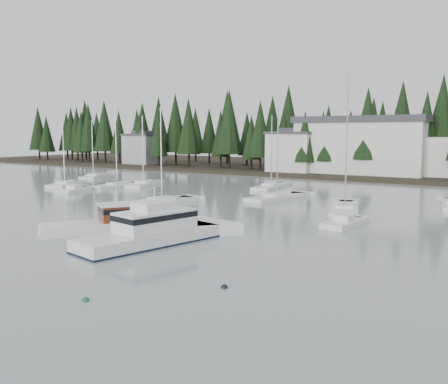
% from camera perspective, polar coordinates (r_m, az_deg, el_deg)
% --- Properties ---
extents(far_shore_land, '(240.00, 54.00, 1.00)m').
position_cam_1_polar(far_shore_land, '(112.91, 20.10, 2.18)').
color(far_shore_land, black).
rests_on(far_shore_land, ground).
extents(conifer_treeline, '(200.00, 22.00, 20.00)m').
position_cam_1_polar(conifer_treeline, '(102.25, 18.71, 1.79)').
color(conifer_treeline, black).
rests_on(conifer_treeline, ground).
extents(house_west, '(9.54, 7.42, 8.75)m').
position_cam_1_polar(house_west, '(101.47, 7.89, 4.69)').
color(house_west, silver).
rests_on(house_west, ground).
extents(house_far_west, '(8.48, 7.42, 8.25)m').
position_cam_1_polar(house_far_west, '(126.73, -9.22, 4.97)').
color(house_far_west, '#999EA0').
rests_on(house_far_west, ground).
extents(harbor_inn, '(29.50, 11.50, 10.90)m').
position_cam_1_polar(harbor_inn, '(99.19, 16.65, 5.07)').
color(harbor_inn, silver).
rests_on(harbor_inn, ground).
extents(lobster_boat_brown, '(7.37, 9.18, 4.44)m').
position_cam_1_polar(lobster_boat_brown, '(43.72, -13.90, -3.73)').
color(lobster_boat_brown, white).
rests_on(lobster_boat_brown, ground).
extents(cabin_cruiser_center, '(5.84, 12.00, 4.95)m').
position_cam_1_polar(cabin_cruiser_center, '(38.01, -8.32, -4.81)').
color(cabin_cruiser_center, white).
rests_on(cabin_cruiser_center, ground).
extents(sailboat_2, '(5.07, 8.80, 11.45)m').
position_cam_1_polar(sailboat_2, '(79.60, -9.18, 0.77)').
color(sailboat_2, white).
rests_on(sailboat_2, ground).
extents(sailboat_5, '(6.60, 8.79, 11.05)m').
position_cam_1_polar(sailboat_5, '(95.50, -14.69, 1.63)').
color(sailboat_5, white).
rests_on(sailboat_5, ground).
extents(sailboat_6, '(4.62, 8.98, 11.87)m').
position_cam_1_polar(sailboat_6, '(59.51, -7.11, -1.23)').
color(sailboat_6, white).
rests_on(sailboat_6, ground).
extents(sailboat_7, '(6.10, 8.44, 11.12)m').
position_cam_1_polar(sailboat_7, '(81.94, -17.72, 0.70)').
color(sailboat_7, white).
rests_on(sailboat_7, ground).
extents(sailboat_8, '(5.86, 10.81, 14.95)m').
position_cam_1_polar(sailboat_8, '(55.05, 13.63, -2.02)').
color(sailboat_8, white).
rests_on(sailboat_8, ground).
extents(sailboat_9, '(4.56, 10.19, 13.01)m').
position_cam_1_polar(sailboat_9, '(63.10, 6.08, -0.76)').
color(sailboat_9, white).
rests_on(sailboat_9, ground).
extents(sailboat_11, '(4.09, 10.81, 11.42)m').
position_cam_1_polar(sailboat_11, '(75.82, 5.40, 0.52)').
color(sailboat_11, white).
rests_on(sailboat_11, ground).
extents(sailboat_12, '(2.82, 8.62, 13.23)m').
position_cam_1_polar(sailboat_12, '(78.12, -12.12, 0.60)').
color(sailboat_12, white).
rests_on(sailboat_12, ground).
extents(runabout_0, '(3.67, 6.17, 1.42)m').
position_cam_1_polar(runabout_0, '(73.64, -16.77, 0.13)').
color(runabout_0, white).
rests_on(runabout_0, ground).
extents(runabout_1, '(2.64, 5.81, 1.42)m').
position_cam_1_polar(runabout_1, '(46.29, 13.55, -3.61)').
color(runabout_1, white).
rests_on(runabout_1, ground).
extents(mooring_buoy_green, '(0.40, 0.40, 0.40)m').
position_cam_1_polar(mooring_buoy_green, '(26.43, -15.52, -11.90)').
color(mooring_buoy_green, '#145933').
rests_on(mooring_buoy_green, ground).
extents(mooring_buoy_dark, '(0.40, 0.40, 0.40)m').
position_cam_1_polar(mooring_buoy_dark, '(27.51, 0.05, -10.89)').
color(mooring_buoy_dark, black).
rests_on(mooring_buoy_dark, ground).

